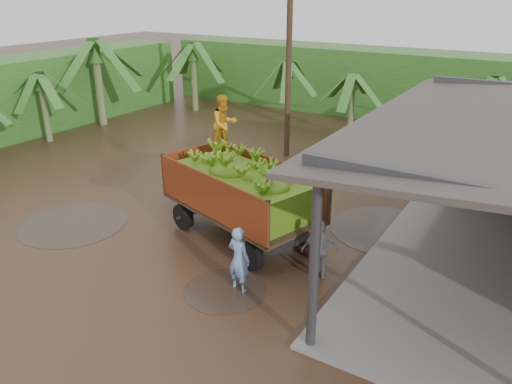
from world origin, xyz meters
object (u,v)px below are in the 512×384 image
banana_trailer (241,191)px  man_grey (320,250)px  utility_pole (289,62)px  man_blue (239,259)px

banana_trailer → man_grey: (2.88, -0.85, -0.66)m
man_grey → utility_pole: utility_pole is taller
man_blue → utility_pole: size_ratio=0.21×
utility_pole → banana_trailer: bearing=-71.3°
utility_pole → man_grey: bearing=-56.7°
man_blue → man_grey: man_blue is taller
man_blue → man_grey: (1.40, 1.50, -0.05)m
banana_trailer → man_blue: 2.85m
man_grey → banana_trailer: bearing=-50.1°
banana_trailer → man_blue: bearing=-40.7°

